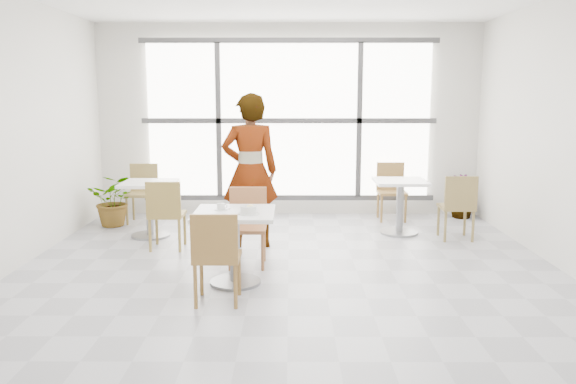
{
  "coord_description": "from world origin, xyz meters",
  "views": [
    {
      "loc": [
        0.02,
        -5.65,
        1.91
      ],
      "look_at": [
        0.0,
        -0.3,
        1.0
      ],
      "focal_mm": 35.98,
      "sensor_mm": 36.0,
      "label": 1
    }
  ],
  "objects_px": {
    "oatmeal_bowl": "(249,210)",
    "bg_table_left": "(149,201)",
    "bg_chair_left_near": "(166,210)",
    "coffee_cup": "(221,207)",
    "bg_table_right": "(400,199)",
    "main_table": "(235,234)",
    "bg_chair_right_near": "(458,203)",
    "chair_near": "(216,252)",
    "bg_chair_left_far": "(143,189)",
    "plant_right": "(462,197)",
    "bg_chair_right_far": "(391,187)",
    "chair_far": "(248,221)",
    "plant_left": "(114,200)",
    "person": "(250,171)"
  },
  "relations": [
    {
      "from": "bg_chair_left_far",
      "to": "bg_chair_right_far",
      "type": "height_order",
      "value": "same"
    },
    {
      "from": "bg_chair_left_near",
      "to": "plant_left",
      "type": "height_order",
      "value": "bg_chair_left_near"
    },
    {
      "from": "bg_table_left",
      "to": "oatmeal_bowl",
      "type": "bearing_deg",
      "value": -54.52
    },
    {
      "from": "main_table",
      "to": "bg_chair_left_near",
      "type": "xyz_separation_m",
      "value": [
        -0.97,
        1.28,
        -0.02
      ]
    },
    {
      "from": "plant_right",
      "to": "bg_chair_right_far",
      "type": "bearing_deg",
      "value": -174.92
    },
    {
      "from": "coffee_cup",
      "to": "bg_table_right",
      "type": "xyz_separation_m",
      "value": [
        2.21,
        2.07,
        -0.29
      ]
    },
    {
      "from": "bg_chair_right_near",
      "to": "plant_left",
      "type": "height_order",
      "value": "bg_chair_right_near"
    },
    {
      "from": "bg_table_left",
      "to": "bg_chair_right_far",
      "type": "distance_m",
      "value": 3.63
    },
    {
      "from": "oatmeal_bowl",
      "to": "plant_right",
      "type": "distance_m",
      "value": 4.55
    },
    {
      "from": "main_table",
      "to": "bg_chair_right_near",
      "type": "bearing_deg",
      "value": 32.74
    },
    {
      "from": "bg_chair_left_far",
      "to": "bg_chair_right_far",
      "type": "distance_m",
      "value": 3.78
    },
    {
      "from": "bg_chair_left_near",
      "to": "bg_chair_right_far",
      "type": "height_order",
      "value": "same"
    },
    {
      "from": "bg_table_right",
      "to": "plant_right",
      "type": "relative_size",
      "value": 1.12
    },
    {
      "from": "bg_table_right",
      "to": "bg_chair_right_far",
      "type": "bearing_deg",
      "value": 87.63
    },
    {
      "from": "bg_table_right",
      "to": "bg_chair_right_far",
      "type": "height_order",
      "value": "bg_chair_right_far"
    },
    {
      "from": "bg_chair_right_far",
      "to": "chair_near",
      "type": "bearing_deg",
      "value": -120.97
    },
    {
      "from": "bg_chair_left_near",
      "to": "oatmeal_bowl",
      "type": "bearing_deg",
      "value": 128.67
    },
    {
      "from": "main_table",
      "to": "oatmeal_bowl",
      "type": "distance_m",
      "value": 0.33
    },
    {
      "from": "oatmeal_bowl",
      "to": "bg_table_left",
      "type": "height_order",
      "value": "oatmeal_bowl"
    },
    {
      "from": "chair_far",
      "to": "bg_table_left",
      "type": "distance_m",
      "value": 1.9
    },
    {
      "from": "oatmeal_bowl",
      "to": "bg_chair_left_near",
      "type": "bearing_deg",
      "value": 128.67
    },
    {
      "from": "coffee_cup",
      "to": "bg_chair_left_near",
      "type": "relative_size",
      "value": 0.18
    },
    {
      "from": "bg_chair_left_far",
      "to": "bg_chair_left_near",
      "type": "bearing_deg",
      "value": -67.05
    },
    {
      "from": "chair_far",
      "to": "chair_near",
      "type": "bearing_deg",
      "value": -98.28
    },
    {
      "from": "coffee_cup",
      "to": "chair_near",
      "type": "bearing_deg",
      "value": -87.54
    },
    {
      "from": "chair_far",
      "to": "bg_chair_left_near",
      "type": "height_order",
      "value": "same"
    },
    {
      "from": "bg_table_left",
      "to": "bg_chair_right_far",
      "type": "relative_size",
      "value": 0.86
    },
    {
      "from": "person",
      "to": "bg_table_right",
      "type": "height_order",
      "value": "person"
    },
    {
      "from": "bg_table_right",
      "to": "bg_chair_right_near",
      "type": "bearing_deg",
      "value": -28.18
    },
    {
      "from": "chair_far",
      "to": "bg_chair_right_far",
      "type": "bearing_deg",
      "value": 49.74
    },
    {
      "from": "chair_far",
      "to": "plant_left",
      "type": "distance_m",
      "value": 2.84
    },
    {
      "from": "chair_near",
      "to": "bg_chair_left_far",
      "type": "height_order",
      "value": "same"
    },
    {
      "from": "main_table",
      "to": "coffee_cup",
      "type": "xyz_separation_m",
      "value": [
        -0.14,
        0.08,
        0.26
      ]
    },
    {
      "from": "plant_left",
      "to": "bg_chair_right_far",
      "type": "bearing_deg",
      "value": 6.65
    },
    {
      "from": "person",
      "to": "plant_right",
      "type": "height_order",
      "value": "person"
    },
    {
      "from": "coffee_cup",
      "to": "person",
      "type": "relative_size",
      "value": 0.08
    },
    {
      "from": "chair_near",
      "to": "bg_chair_right_near",
      "type": "distance_m",
      "value": 3.73
    },
    {
      "from": "chair_near",
      "to": "bg_chair_right_far",
      "type": "distance_m",
      "value": 4.32
    },
    {
      "from": "bg_chair_left_near",
      "to": "bg_chair_right_far",
      "type": "relative_size",
      "value": 1.0
    },
    {
      "from": "bg_table_left",
      "to": "bg_table_right",
      "type": "relative_size",
      "value": 1.0
    },
    {
      "from": "oatmeal_bowl",
      "to": "main_table",
      "type": "bearing_deg",
      "value": 141.19
    },
    {
      "from": "chair_near",
      "to": "person",
      "type": "distance_m",
      "value": 2.13
    },
    {
      "from": "oatmeal_bowl",
      "to": "bg_chair_right_near",
      "type": "height_order",
      "value": "bg_chair_right_near"
    },
    {
      "from": "bg_chair_left_far",
      "to": "oatmeal_bowl",
      "type": "bearing_deg",
      "value": -59.15
    },
    {
      "from": "bg_table_right",
      "to": "plant_left",
      "type": "height_order",
      "value": "plant_left"
    },
    {
      "from": "coffee_cup",
      "to": "plant_right",
      "type": "distance_m",
      "value": 4.62
    },
    {
      "from": "chair_far",
      "to": "bg_table_left",
      "type": "relative_size",
      "value": 1.16
    },
    {
      "from": "chair_far",
      "to": "oatmeal_bowl",
      "type": "relative_size",
      "value": 4.14
    },
    {
      "from": "chair_near",
      "to": "person",
      "type": "height_order",
      "value": "person"
    },
    {
      "from": "chair_near",
      "to": "coffee_cup",
      "type": "bearing_deg",
      "value": -87.54
    }
  ]
}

